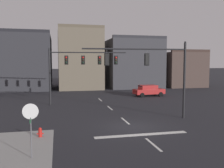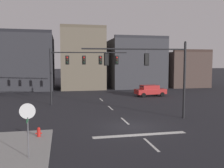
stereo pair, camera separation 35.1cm
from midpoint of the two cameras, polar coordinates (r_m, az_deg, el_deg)
The scene contains 10 objects.
ground_plane at distance 18.48m, azimuth 4.30°, elevation -10.04°, with size 400.00×400.00×0.00m, color #232328.
sidewalk_near_corner at distance 14.19m, azimuth -24.97°, elevation -14.82°, with size 5.00×8.00×0.15m, color gray.
stop_bar_paint at distance 16.64m, azimuth 6.36°, elevation -11.72°, with size 6.40×0.50×0.01m, color silver.
lane_centreline at distance 20.34m, azimuth 2.63°, elevation -8.63°, with size 0.16×26.40×0.01m.
signal_mast_near_side at distance 20.80m, azimuth 9.52°, elevation 4.03°, with size 8.82×0.86×6.62m.
signal_mast_far_side at distance 28.04m, azimuth -8.49°, elevation 4.59°, with size 8.69×1.32×6.46m.
stop_sign at distance 12.47m, azimuth -19.31°, elevation -7.45°, with size 0.76×0.64×2.83m.
car_lot_nearside at distance 35.60m, azimuth 8.31°, elevation -1.46°, with size 4.57×2.20×1.61m.
fire_hydrant at distance 16.22m, azimuth -17.08°, elevation -11.15°, with size 0.40×0.30×0.75m.
building_row at distance 47.64m, azimuth -5.73°, elevation 4.84°, with size 39.92×13.28×11.32m.
Camera 1 is at (-5.43, -17.03, 4.75)m, focal length 39.00 mm.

